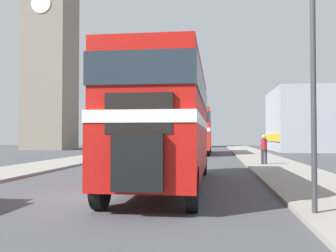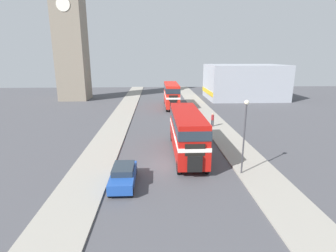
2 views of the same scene
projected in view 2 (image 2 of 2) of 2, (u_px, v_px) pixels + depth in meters
The scene contains 10 objects.
ground_plane at pixel (173, 166), 22.51m from camera, with size 120.00×120.00×0.00m, color #47474C.
sidewalk_right at pixel (250, 164), 22.81m from camera, with size 3.50×120.00×0.12m.
sidewalk_left at pixel (93, 167), 22.18m from camera, with size 3.50×120.00×0.12m.
double_decker_bus at pixel (187, 130), 24.51m from camera, with size 2.57×10.58×4.12m.
bus_distant at pixel (171, 93), 47.81m from camera, with size 2.40×10.16×4.36m.
car_parked_near at pixel (123, 175), 18.99m from camera, with size 1.69×4.26×1.42m.
pedestrian_walking at pixel (213, 119), 34.48m from camera, with size 0.35×0.35×1.75m.
street_lamp at pixel (245, 126), 19.85m from camera, with size 0.36×0.36×5.86m.
church_tower at pixel (69, 20), 53.21m from camera, with size 6.09×6.09×31.99m.
shop_building_block at pixel (244, 82), 57.52m from camera, with size 16.23×11.94×7.38m.
Camera 2 is at (-1.40, -20.83, 9.08)m, focal length 28.00 mm.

